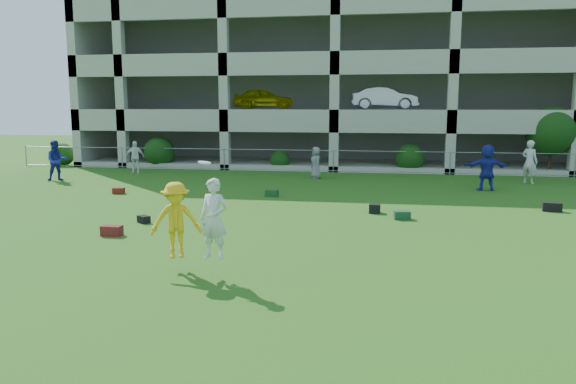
% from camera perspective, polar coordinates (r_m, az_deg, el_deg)
% --- Properties ---
extents(ground, '(100.00, 100.00, 0.00)m').
position_cam_1_polar(ground, '(11.53, -4.01, -9.14)').
color(ground, '#235114').
rests_on(ground, ground).
extents(bystander_a, '(1.17, 1.12, 1.90)m').
position_cam_1_polar(bystander_a, '(28.62, -22.46, 2.97)').
color(bystander_a, navy).
rests_on(bystander_a, ground).
extents(bystander_b, '(1.06, 0.72, 1.68)m').
position_cam_1_polar(bystander_b, '(30.61, -15.30, 3.45)').
color(bystander_b, white).
rests_on(bystander_b, ground).
extents(bystander_c, '(0.78, 0.90, 1.55)m').
position_cam_1_polar(bystander_c, '(27.21, 2.86, 2.98)').
color(bystander_c, slate).
rests_on(bystander_c, ground).
extents(bystander_d, '(1.83, 0.70, 1.94)m').
position_cam_1_polar(bystander_d, '(24.81, 19.55, 2.36)').
color(bystander_d, '#212B98').
rests_on(bystander_d, ground).
extents(bystander_e, '(0.86, 0.83, 1.98)m').
position_cam_1_polar(bystander_e, '(27.83, 23.34, 2.84)').
color(bystander_e, silver).
rests_on(bystander_e, ground).
extents(bag_red_a, '(0.55, 0.31, 0.28)m').
position_cam_1_polar(bag_red_a, '(16.16, -17.47, -3.77)').
color(bag_red_a, '#5B0F20').
rests_on(bag_red_a, ground).
extents(bag_black_b, '(0.47, 0.44, 0.22)m').
position_cam_1_polar(bag_black_b, '(17.64, -14.44, -2.70)').
color(bag_black_b, black).
rests_on(bag_black_b, ground).
extents(bag_green_c, '(0.54, 0.41, 0.26)m').
position_cam_1_polar(bag_green_c, '(17.98, 11.51, -2.31)').
color(bag_green_c, '#153B23').
rests_on(bag_green_c, ground).
extents(crate_d, '(0.37, 0.37, 0.30)m').
position_cam_1_polar(crate_d, '(18.83, 8.80, -1.67)').
color(crate_d, black).
rests_on(crate_d, ground).
extents(bag_black_e, '(0.64, 0.39, 0.30)m').
position_cam_1_polar(bag_black_e, '(20.89, 25.25, -1.38)').
color(bag_black_e, black).
rests_on(bag_black_e, ground).
extents(bag_red_f, '(0.49, 0.35, 0.24)m').
position_cam_1_polar(bag_red_f, '(23.65, -16.83, 0.12)').
color(bag_red_f, '#53140E').
rests_on(bag_red_f, ground).
extents(bag_green_g, '(0.52, 0.33, 0.25)m').
position_cam_1_polar(bag_green_g, '(21.97, -1.66, -0.13)').
color(bag_green_g, '#183C16').
rests_on(bag_green_g, ground).
extents(frisbee_contest, '(1.90, 1.12, 2.10)m').
position_cam_1_polar(frisbee_contest, '(12.04, -10.31, -2.77)').
color(frisbee_contest, yellow).
rests_on(frisbee_contest, ground).
extents(parking_garage, '(30.00, 14.00, 12.00)m').
position_cam_1_polar(parking_garage, '(38.52, 5.92, 12.48)').
color(parking_garage, '#9E998C').
rests_on(parking_garage, ground).
extents(fence, '(36.06, 0.06, 1.20)m').
position_cam_1_polar(fence, '(29.91, 4.63, 3.18)').
color(fence, gray).
rests_on(fence, ground).
extents(shrub_row, '(34.38, 2.52, 3.50)m').
position_cam_1_polar(shrub_row, '(30.48, 13.43, 4.77)').
color(shrub_row, '#163D11').
rests_on(shrub_row, ground).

